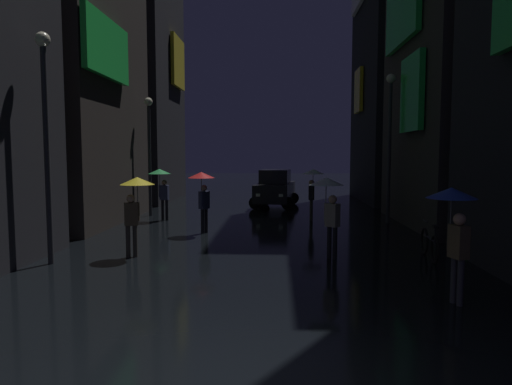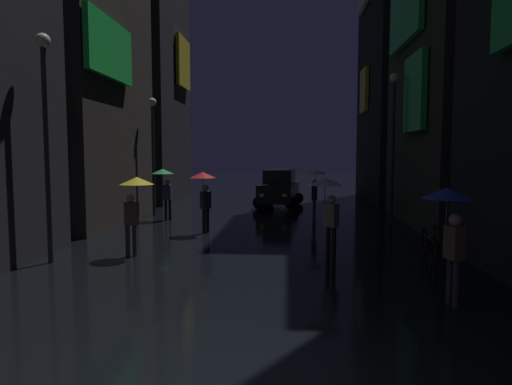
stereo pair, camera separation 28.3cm
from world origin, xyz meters
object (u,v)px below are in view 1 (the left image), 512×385
Objects in this scene: pedestrian_midstreet_centre_green at (161,180)px; streetlamp_right_far at (390,131)px; streetlamp_left_far at (149,142)px; pedestrian_foreground_right_red at (202,185)px; pedestrian_midstreet_left_blue at (454,212)px; pedestrian_foreground_left_yellow at (135,194)px; bicycle_parked_at_storefront at (430,244)px; car_distant at (275,189)px; pedestrian_near_crossing_clear at (328,195)px; streetlamp_left_near at (46,121)px; pedestrian_far_right_clear at (313,180)px.

pedestrian_midstreet_centre_green is 0.36× the size of streetlamp_right_far.
pedestrian_foreground_right_red is at bearing -55.47° from streetlamp_left_far.
pedestrian_midstreet_left_blue is 14.55m from streetlamp_left_far.
streetlamp_left_far reaches higher than pedestrian_foreground_right_red.
bicycle_parked_at_storefront is at bearing 0.88° from pedestrian_foreground_left_yellow.
car_distant is (-4.09, 11.73, 0.54)m from bicycle_parked_at_storefront.
pedestrian_foreground_left_yellow and pedestrian_near_crossing_clear have the same top height.
bicycle_parked_at_storefront is at bearing -27.83° from pedestrian_foreground_right_red.
pedestrian_foreground_left_yellow is 12.41m from car_distant.
streetlamp_left_far reaches higher than pedestrian_near_crossing_clear.
car_distant is (-3.32, 15.28, -0.74)m from pedestrian_midstreet_left_blue.
bicycle_parked_at_storefront is at bearing -93.68° from streetlamp_right_far.
streetlamp_left_near is at bearing -113.37° from car_distant.
pedestrian_foreground_right_red is 1.17× the size of bicycle_parked_at_storefront.
streetlamp_left_far reaches higher than pedestrian_midstreet_centre_green.
pedestrian_far_right_clear is 5.35m from car_distant.
pedestrian_foreground_left_yellow is 0.41× the size of streetlamp_left_far.
pedestrian_foreground_right_red is at bearing 129.46° from pedestrian_midstreet_left_blue.
car_distant is at bearing 102.27° from pedestrian_midstreet_left_blue.
pedestrian_foreground_left_yellow is 8.40m from streetlamp_left_far.
pedestrian_midstreet_centre_green and pedestrian_foreground_left_yellow have the same top height.
pedestrian_midstreet_centre_green is at bearing 128.36° from pedestrian_midstreet_left_blue.
pedestrian_foreground_left_yellow is (1.02, -6.64, 0.00)m from pedestrian_midstreet_centre_green.
pedestrian_midstreet_left_blue is 7.75m from pedestrian_foreground_left_yellow.
streetlamp_left_far is at bearing -145.23° from car_distant.
streetlamp_left_near is (-1.88, -0.89, 1.85)m from pedestrian_foreground_left_yellow.
pedestrian_midstreet_centre_green is at bearing 178.26° from streetlamp_right_far.
pedestrian_foreground_right_red is at bearing -158.03° from streetlamp_right_far.
pedestrian_far_right_clear is 0.38× the size of streetlamp_left_near.
streetlamp_right_far is at bearing 64.19° from pedestrian_near_crossing_clear.
streetlamp_right_far is (10.00, -1.67, 0.35)m from streetlamp_left_far.
bicycle_parked_at_storefront is at bearing -69.08° from pedestrian_far_right_clear.
pedestrian_midstreet_left_blue is (7.97, -10.07, 0.00)m from pedestrian_midstreet_centre_green.
bicycle_parked_at_storefront is (2.65, 0.08, -1.28)m from pedestrian_near_crossing_clear.
pedestrian_near_crossing_clear is 1.17× the size of bicycle_parked_at_storefront.
pedestrian_midstreet_left_blue is 0.41× the size of streetlamp_left_far.
streetlamp_left_far reaches higher than pedestrian_foreground_left_yellow.
streetlamp_right_far is (1.17, 9.79, 1.95)m from pedestrian_midstreet_left_blue.
streetlamp_right_far is at bearing 21.97° from pedestrian_foreground_right_red.
streetlamp_left_near reaches higher than pedestrian_midstreet_left_blue.
streetlamp_right_far reaches higher than bicycle_parked_at_storefront.
pedestrian_midstreet_left_blue is 1.17× the size of bicycle_parked_at_storefront.
pedestrian_far_right_clear is at bearing 99.87° from pedestrian_midstreet_left_blue.
pedestrian_near_crossing_clear is 7.28m from streetlamp_right_far.
bicycle_parked_at_storefront is at bearing -70.76° from car_distant.
streetlamp_right_far reaches higher than pedestrian_foreground_left_yellow.
streetlamp_left_near reaches higher than pedestrian_near_crossing_clear.
car_distant is at bearing 34.77° from streetlamp_left_far.
pedestrian_foreground_left_yellow is 7.82m from bicycle_parked_at_storefront.
bicycle_parked_at_storefront is at bearing 6.02° from streetlamp_left_near.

